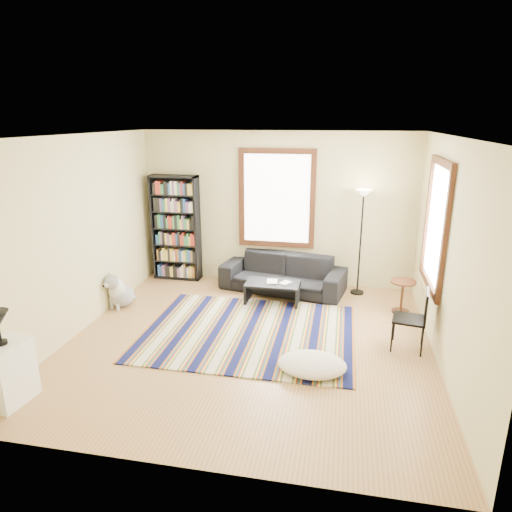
% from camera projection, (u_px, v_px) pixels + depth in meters
% --- Properties ---
extents(floor, '(5.00, 5.00, 0.10)m').
position_uv_depth(floor, '(249.00, 344.00, 6.45)').
color(floor, tan).
rests_on(floor, ground).
extents(ceiling, '(5.00, 5.00, 0.10)m').
position_uv_depth(ceiling, '(248.00, 132.00, 5.60)').
color(ceiling, white).
rests_on(ceiling, floor).
extents(wall_back, '(5.00, 0.10, 2.80)m').
position_uv_depth(wall_back, '(277.00, 209.00, 8.42)').
color(wall_back, '#CFC08B').
rests_on(wall_back, floor).
extents(wall_front, '(5.00, 0.10, 2.80)m').
position_uv_depth(wall_front, '(183.00, 330.00, 3.63)').
color(wall_front, '#CFC08B').
rests_on(wall_front, floor).
extents(wall_left, '(0.10, 5.00, 2.80)m').
position_uv_depth(wall_left, '(74.00, 236.00, 6.49)').
color(wall_left, '#CFC08B').
rests_on(wall_left, floor).
extents(wall_right, '(0.10, 5.00, 2.80)m').
position_uv_depth(wall_right, '(453.00, 256.00, 5.56)').
color(wall_right, '#CFC08B').
rests_on(wall_right, floor).
extents(window_back, '(1.20, 0.06, 1.60)m').
position_uv_depth(window_back, '(277.00, 199.00, 8.29)').
color(window_back, white).
rests_on(window_back, wall_back).
extents(window_right, '(0.06, 1.20, 1.60)m').
position_uv_depth(window_right, '(436.00, 225.00, 6.27)').
color(window_right, white).
rests_on(window_right, wall_right).
extents(rug, '(3.03, 2.42, 0.02)m').
position_uv_depth(rug, '(249.00, 332.00, 6.67)').
color(rug, '#0C1140').
rests_on(rug, floor).
extents(sofa, '(2.32, 1.26, 0.64)m').
position_uv_depth(sofa, '(283.00, 273.00, 8.23)').
color(sofa, black).
rests_on(sofa, floor).
extents(bookshelf, '(0.90, 0.30, 2.00)m').
position_uv_depth(bookshelf, '(176.00, 228.00, 8.67)').
color(bookshelf, black).
rests_on(bookshelf, floor).
extents(coffee_table, '(1.03, 0.83, 0.36)m').
position_uv_depth(coffee_table, '(273.00, 293.00, 7.70)').
color(coffee_table, black).
rests_on(coffee_table, floor).
extents(book_a, '(0.26, 0.20, 0.02)m').
position_uv_depth(book_a, '(267.00, 282.00, 7.67)').
color(book_a, beige).
rests_on(book_a, coffee_table).
extents(book_b, '(0.22, 0.24, 0.02)m').
position_uv_depth(book_b, '(282.00, 282.00, 7.67)').
color(book_b, beige).
rests_on(book_b, coffee_table).
extents(floor_cushion, '(0.95, 0.78, 0.21)m').
position_uv_depth(floor_cushion, '(312.00, 364.00, 5.61)').
color(floor_cushion, beige).
rests_on(floor_cushion, floor).
extents(floor_lamp, '(0.30, 0.30, 1.86)m').
position_uv_depth(floor_lamp, '(360.00, 243.00, 7.90)').
color(floor_lamp, black).
rests_on(floor_lamp, floor).
extents(side_table, '(0.51, 0.51, 0.54)m').
position_uv_depth(side_table, '(402.00, 297.00, 7.29)').
color(side_table, '#4D2813').
rests_on(side_table, floor).
extents(folding_chair, '(0.48, 0.46, 0.86)m').
position_uv_depth(folding_chair, '(409.00, 319.00, 6.10)').
color(folding_chair, black).
rests_on(folding_chair, floor).
extents(white_cabinet, '(0.43, 0.54, 0.70)m').
position_uv_depth(white_cabinet, '(7.00, 373.00, 4.97)').
color(white_cabinet, white).
rests_on(white_cabinet, floor).
extents(dog, '(0.60, 0.70, 0.60)m').
position_uv_depth(dog, '(122.00, 289.00, 7.54)').
color(dog, '#ABABAB').
rests_on(dog, floor).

